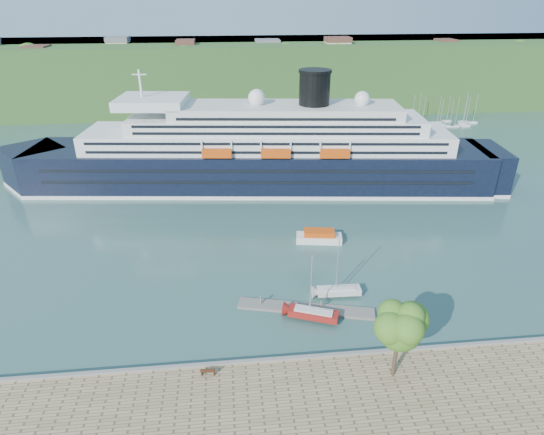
{
  "coord_description": "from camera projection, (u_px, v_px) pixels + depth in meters",
  "views": [
    {
      "loc": [
        -7.17,
        -41.06,
        40.47
      ],
      "look_at": [
        0.25,
        30.0,
        5.07
      ],
      "focal_mm": 30.0,
      "sensor_mm": 36.0,
      "label": 1
    }
  ],
  "objects": [
    {
      "name": "sailboat_white_far",
      "position": [
        341.0,
        270.0,
        65.54
      ],
      "size": [
        7.14,
        2.14,
        9.17
      ],
      "primitive_type": null,
      "rotation": [
        0.0,
        0.0,
        -0.02
      ],
      "color": "silver",
      "rests_on": "ground"
    },
    {
      "name": "park_bench",
      "position": [
        208.0,
        371.0,
        52.13
      ],
      "size": [
        1.78,
        0.88,
        1.1
      ],
      "primitive_type": null,
      "rotation": [
        0.0,
        0.0,
        -0.1
      ],
      "color": "#492214",
      "rests_on": "promenade"
    },
    {
      "name": "far_hillside",
      "position": [
        241.0,
        73.0,
        179.12
      ],
      "size": [
        400.0,
        50.0,
        24.0
      ],
      "primitive_type": "cube",
      "color": "#2C5120",
      "rests_on": "ground"
    },
    {
      "name": "tender_launch",
      "position": [
        319.0,
        236.0,
        81.87
      ],
      "size": [
        8.58,
        4.06,
        2.28
      ],
      "primitive_type": null,
      "rotation": [
        0.0,
        0.0,
        -0.15
      ],
      "color": "#CD450C",
      "rests_on": "ground"
    },
    {
      "name": "cruise_ship",
      "position": [
        257.0,
        131.0,
        100.35
      ],
      "size": [
        118.1,
        29.72,
        26.26
      ],
      "primitive_type": null,
      "rotation": [
        0.0,
        0.0,
        -0.11
      ],
      "color": "black",
      "rests_on": "ground"
    },
    {
      "name": "promenade_tree",
      "position": [
        398.0,
        338.0,
        49.96
      ],
      "size": [
        6.52,
        6.52,
        10.8
      ],
      "primitive_type": null,
      "color": "#37641A",
      "rests_on": "promenade"
    },
    {
      "name": "floating_pontoon",
      "position": [
        305.0,
        309.0,
        64.53
      ],
      "size": [
        19.37,
        6.95,
        0.43
      ],
      "primitive_type": null,
      "rotation": [
        0.0,
        0.0,
        -0.24
      ],
      "color": "slate",
      "rests_on": "ground"
    },
    {
      "name": "ground",
      "position": [
        296.0,
        364.0,
        55.23
      ],
      "size": [
        400.0,
        400.0,
        0.0
      ],
      "primitive_type": "plane",
      "color": "#325952",
      "rests_on": "ground"
    },
    {
      "name": "quay_coping",
      "position": [
        296.0,
        358.0,
        54.54
      ],
      "size": [
        220.0,
        0.5,
        0.3
      ],
      "primitive_type": "cube",
      "color": "slate",
      "rests_on": "promenade"
    },
    {
      "name": "sailboat_red",
      "position": [
        315.0,
        290.0,
        60.51
      ],
      "size": [
        7.8,
        4.68,
        9.75
      ],
      "primitive_type": null,
      "rotation": [
        0.0,
        0.0,
        -0.37
      ],
      "color": "maroon",
      "rests_on": "ground"
    }
  ]
}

